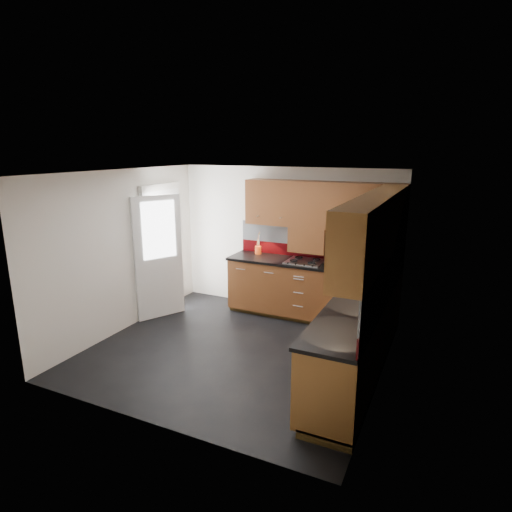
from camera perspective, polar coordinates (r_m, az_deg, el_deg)
The scene contains 14 objects.
room at distance 5.51m, azimuth -2.69°, elevation 1.68°, with size 4.00×3.80×2.64m.
base_cabinets at distance 6.10m, azimuth 9.63°, elevation -7.72°, with size 2.70×3.20×0.95m.
countertop at distance 5.92m, azimuth 9.66°, elevation -3.42°, with size 2.72×3.22×0.04m.
backsplash at distance 6.00m, azimuth 12.40°, elevation -0.43°, with size 2.70×3.20×0.54m.
upper_cabinets at distance 5.75m, azimuth 11.94°, elevation 5.35°, with size 2.50×3.20×0.72m.
extractor_hood at distance 6.86m, azimuth 7.05°, elevation 2.23°, with size 0.60×0.33×0.40m, color #5A2D14.
glass_cabinet at distance 5.94m, azimuth 17.13°, elevation 5.56°, with size 0.32×0.80×0.66m.
back_door at distance 7.18m, azimuth -12.51°, elevation 0.50°, with size 0.42×1.19×2.04m.
gas_hob at distance 6.79m, azimuth 6.52°, elevation -0.72°, with size 0.57×0.51×0.04m.
utensil_pot at distance 7.26m, azimuth 0.29°, elevation 0.97°, with size 0.11×0.11×0.39m.
toaster at distance 6.63m, azimuth 15.43°, elevation -0.74°, with size 0.32×0.24×0.21m.
food_processor at distance 6.13m, azimuth 15.43°, elevation -1.60°, with size 0.18×0.18×0.30m.
paper_towel at distance 5.47m, azimuth 15.82°, elevation -3.58°, with size 0.13×0.13×0.27m, color white.
orange_cloth at distance 6.16m, azimuth 15.86°, elevation -2.82°, with size 0.16×0.13×0.02m, color orange.
Camera 1 is at (2.51, -4.76, 2.70)m, focal length 30.00 mm.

